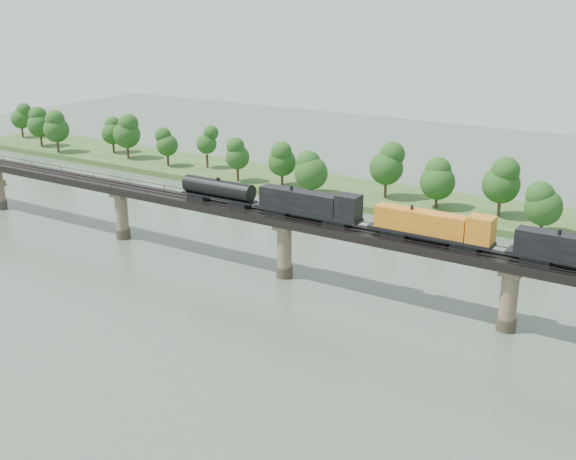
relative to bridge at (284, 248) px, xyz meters
The scene contains 6 objects.
ground 30.49m from the bridge, 90.00° to the right, with size 400.00×400.00×0.00m, color #3C4D3D.
far_bank 55.20m from the bridge, 90.00° to the left, with size 300.00×24.00×1.60m, color #315321.
bridge is the anchor object (origin of this frame).
bridge_superstructure 6.33m from the bridge, 90.00° to the left, with size 220.00×4.90×0.75m.
far_treeline 51.30m from the bridge, 99.23° to the left, with size 289.06×17.54×13.60m.
freight_train 21.54m from the bridge, ahead, with size 81.73×3.18×5.63m.
Camera 1 is at (65.57, -71.40, 48.68)m, focal length 45.00 mm.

